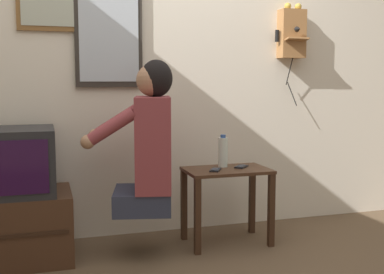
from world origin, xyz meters
name	(u,v)px	position (x,y,z in m)	size (l,w,h in m)	color
wall_back	(153,61)	(0.00, 1.03, 1.27)	(6.80, 0.05, 2.55)	silver
side_table	(227,186)	(0.42, 0.60, 0.41)	(0.58, 0.37, 0.53)	#422819
person	(149,142)	(-0.15, 0.53, 0.74)	(0.61, 0.53, 0.97)	#2D3347
tv_stand	(24,226)	(-0.92, 0.67, 0.22)	(0.58, 0.51, 0.43)	#422819
television	(17,161)	(-0.95, 0.67, 0.64)	(0.45, 0.51, 0.41)	#232326
wall_phone_antique	(292,33)	(1.08, 0.94, 1.50)	(0.24, 0.19, 0.79)	#9E6B3D
wall_mirror	(109,30)	(-0.33, 0.98, 1.48)	(0.47, 0.04, 0.79)	#2D2823
cell_phone_held	(215,170)	(0.32, 0.55, 0.53)	(0.12, 0.14, 0.01)	black
cell_phone_spare	(241,167)	(0.53, 0.62, 0.53)	(0.13, 0.13, 0.01)	black
water_bottle	(223,152)	(0.42, 0.68, 0.63)	(0.07, 0.07, 0.23)	silver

